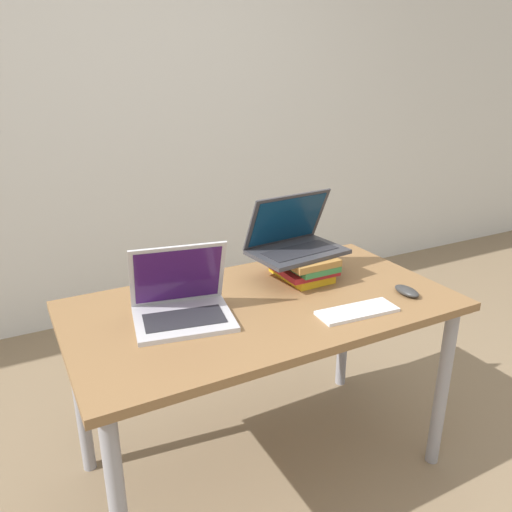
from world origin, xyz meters
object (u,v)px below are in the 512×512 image
object	(u,v)px
laptop_on_books	(294,241)
laptop_left	(182,304)
book_stack	(302,265)
mouse	(407,291)
wireless_keyboard	(357,311)

from	to	relation	value
laptop_on_books	laptop_left	bearing A→B (deg)	-166.11
book_stack	mouse	distance (m)	0.41
book_stack	mouse	world-z (taller)	book_stack
mouse	laptop_on_books	bearing A→B (deg)	129.15
book_stack	mouse	xyz separation A→B (m)	(0.25, -0.32, -0.04)
wireless_keyboard	laptop_on_books	bearing A→B (deg)	93.40
mouse	wireless_keyboard	bearing A→B (deg)	-172.58
laptop_left	book_stack	distance (m)	0.55
book_stack	wireless_keyboard	xyz separation A→B (m)	(-0.00, -0.35, -0.05)
book_stack	laptop_on_books	world-z (taller)	laptop_on_books
book_stack	laptop_on_books	bearing A→B (deg)	133.48
laptop_left	book_stack	xyz separation A→B (m)	(0.54, 0.10, 0.00)
laptop_on_books	wireless_keyboard	xyz separation A→B (m)	(0.02, -0.37, -0.14)
laptop_left	mouse	world-z (taller)	laptop_left
book_stack	wireless_keyboard	distance (m)	0.35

